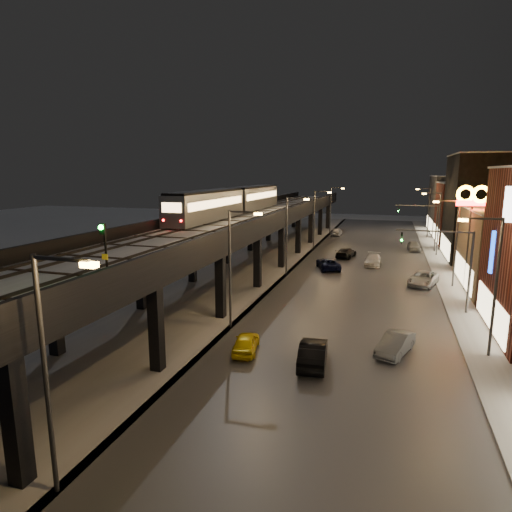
% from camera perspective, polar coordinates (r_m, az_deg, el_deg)
% --- Properties ---
extents(ground, '(220.00, 220.00, 0.00)m').
position_cam_1_polar(ground, '(22.42, -14.37, -20.64)').
color(ground, silver).
extents(road_surface, '(17.00, 120.00, 0.06)m').
position_cam_1_polar(road_surface, '(52.40, 13.83, -2.13)').
color(road_surface, '#46474D').
rests_on(road_surface, ground).
extents(sidewalk_right, '(4.00, 120.00, 0.14)m').
position_cam_1_polar(sidewalk_right, '(52.76, 24.73, -2.70)').
color(sidewalk_right, '#9FA1A8').
rests_on(sidewalk_right, ground).
extents(under_viaduct_pavement, '(11.00, 120.00, 0.06)m').
position_cam_1_polar(under_viaduct_pavement, '(54.86, -0.37, -1.22)').
color(under_viaduct_pavement, '#9FA1A8').
rests_on(under_viaduct_pavement, ground).
extents(elevated_viaduct, '(9.00, 100.00, 6.30)m').
position_cam_1_polar(elevated_viaduct, '(50.98, -1.47, 4.21)').
color(elevated_viaduct, black).
rests_on(elevated_viaduct, ground).
extents(viaduct_trackbed, '(8.40, 100.00, 0.32)m').
position_cam_1_polar(viaduct_trackbed, '(51.02, -1.44, 5.08)').
color(viaduct_trackbed, '#B2B7C1').
rests_on(viaduct_trackbed, elevated_viaduct).
extents(viaduct_parapet_streetside, '(0.30, 100.00, 1.10)m').
position_cam_1_polar(viaduct_parapet_streetside, '(49.76, 3.34, 5.46)').
color(viaduct_parapet_streetside, black).
rests_on(viaduct_parapet_streetside, elevated_viaduct).
extents(viaduct_parapet_far, '(0.30, 100.00, 1.10)m').
position_cam_1_polar(viaduct_parapet_far, '(52.57, -5.93, 5.71)').
color(viaduct_parapet_far, black).
rests_on(viaduct_parapet_far, elevated_viaduct).
extents(building_d, '(12.20, 13.20, 14.16)m').
position_cam_1_polar(building_d, '(65.57, 29.53, 5.59)').
color(building_d, black).
rests_on(building_d, ground).
extents(building_e, '(12.20, 12.20, 10.16)m').
position_cam_1_polar(building_e, '(79.43, 27.38, 5.03)').
color(building_e, '#5C271E').
rests_on(building_e, ground).
extents(building_f, '(12.20, 16.20, 11.16)m').
position_cam_1_polar(building_f, '(93.18, 26.00, 6.16)').
color(building_f, '#302F30').
rests_on(building_f, ground).
extents(streetlight_left_0, '(2.57, 0.28, 9.00)m').
position_cam_1_polar(streetlight_left_0, '(16.80, -25.74, -12.54)').
color(streetlight_left_0, '#38383A').
rests_on(streetlight_left_0, ground).
extents(streetlight_left_1, '(2.57, 0.28, 9.00)m').
position_cam_1_polar(streetlight_left_1, '(31.66, -3.05, -0.68)').
color(streetlight_left_1, '#38383A').
rests_on(streetlight_left_1, ground).
extents(streetlight_right_1, '(2.56, 0.28, 9.00)m').
position_cam_1_polar(streetlight_right_1, '(30.34, 28.94, -2.58)').
color(streetlight_right_1, '#38383A').
rests_on(streetlight_right_1, ground).
extents(streetlight_left_2, '(2.57, 0.28, 9.00)m').
position_cam_1_polar(streetlight_left_2, '(48.69, 4.43, 3.41)').
color(streetlight_left_2, '#38383A').
rests_on(streetlight_left_2, ground).
extents(streetlight_right_2, '(2.56, 0.28, 9.00)m').
position_cam_1_polar(streetlight_right_2, '(47.84, 24.87, 2.28)').
color(streetlight_right_2, '#38383A').
rests_on(streetlight_right_2, ground).
extents(streetlight_left_3, '(2.57, 0.28, 9.00)m').
position_cam_1_polar(streetlight_left_3, '(66.24, 8.01, 5.34)').
color(streetlight_left_3, '#38383A').
rests_on(streetlight_left_3, ground).
extents(streetlight_right_3, '(2.56, 0.28, 9.00)m').
position_cam_1_polar(streetlight_right_3, '(65.62, 22.98, 4.53)').
color(streetlight_right_3, '#38383A').
rests_on(streetlight_right_3, ground).
extents(streetlight_left_4, '(2.57, 0.28, 9.00)m').
position_cam_1_polar(streetlight_left_4, '(83.97, 10.09, 6.45)').
color(streetlight_left_4, '#38383A').
rests_on(streetlight_left_4, ground).
extents(streetlight_right_4, '(2.56, 0.28, 9.00)m').
position_cam_1_polar(streetlight_right_4, '(83.48, 21.90, 5.81)').
color(streetlight_right_4, '#38383A').
rests_on(streetlight_right_4, ground).
extents(traffic_light_rig_a, '(6.10, 0.34, 7.00)m').
position_cam_1_polar(traffic_light_rig_a, '(39.03, 25.07, -0.59)').
color(traffic_light_rig_a, '#38383A').
rests_on(traffic_light_rig_a, ground).
extents(traffic_light_rig_b, '(6.10, 0.34, 7.00)m').
position_cam_1_polar(traffic_light_rig_b, '(68.58, 21.98, 4.22)').
color(traffic_light_rig_b, '#38383A').
rests_on(traffic_light_rig_b, ground).
extents(subway_train, '(2.69, 32.59, 3.20)m').
position_cam_1_polar(subway_train, '(54.49, -2.92, 7.38)').
color(subway_train, gray).
rests_on(subway_train, viaduct_trackbed).
extents(rail_signal, '(0.32, 0.41, 2.73)m').
position_cam_1_polar(rail_signal, '(21.02, -19.61, 1.94)').
color(rail_signal, black).
rests_on(rail_signal, viaduct_trackbed).
extents(car_taxi, '(2.15, 3.94, 1.27)m').
position_cam_1_polar(car_taxi, '(28.67, -1.35, -11.56)').
color(car_taxi, '#E3C406').
rests_on(car_taxi, ground).
extents(car_near_white, '(2.06, 4.73, 1.51)m').
position_cam_1_polar(car_near_white, '(27.09, 7.61, -12.78)').
color(car_near_white, black).
rests_on(car_near_white, ground).
extents(car_mid_silver, '(3.89, 5.57, 1.41)m').
position_cam_1_polar(car_mid_silver, '(52.97, 9.60, -1.07)').
color(car_mid_silver, black).
rests_on(car_mid_silver, ground).
extents(car_mid_dark, '(2.79, 5.09, 1.40)m').
position_cam_1_polar(car_mid_dark, '(60.78, 11.90, 0.39)').
color(car_mid_dark, black).
rests_on(car_mid_dark, ground).
extents(car_far_white, '(1.83, 4.41, 1.49)m').
position_cam_1_polar(car_far_white, '(82.16, 10.71, 3.18)').
color(car_far_white, silver).
rests_on(car_far_white, ground).
extents(car_onc_silver, '(2.69, 4.34, 1.35)m').
position_cam_1_polar(car_onc_silver, '(29.77, 18.08, -11.17)').
color(car_onc_silver, '#4D535B').
rests_on(car_onc_silver, ground).
extents(car_onc_dark, '(3.67, 5.60, 1.43)m').
position_cam_1_polar(car_onc_dark, '(48.17, 21.40, -2.88)').
color(car_onc_dark, '#93979E').
rests_on(car_onc_dark, ground).
extents(car_onc_white, '(2.03, 4.82, 1.39)m').
position_cam_1_polar(car_onc_white, '(56.49, 15.32, -0.57)').
color(car_onc_white, silver).
rests_on(car_onc_white, ground).
extents(car_onc_red, '(1.98, 4.25, 1.41)m').
position_cam_1_polar(car_onc_red, '(69.24, 20.30, 1.22)').
color(car_onc_red, '#999999').
rests_on(car_onc_red, ground).
extents(sign_mcdonalds, '(3.12, 0.66, 10.48)m').
position_cam_1_polar(sign_mcdonalds, '(46.83, 26.88, 6.09)').
color(sign_mcdonalds, '#38383A').
rests_on(sign_mcdonalds, ground).
extents(sign_carwash, '(1.43, 0.35, 7.43)m').
position_cam_1_polar(sign_carwash, '(36.91, 29.73, -0.54)').
color(sign_carwash, '#38383A').
rests_on(sign_carwash, ground).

